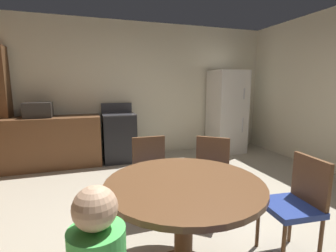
# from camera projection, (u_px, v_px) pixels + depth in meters

# --- Properties ---
(ground_plane) EXTENTS (14.00, 14.00, 0.00)m
(ground_plane) POSITION_uv_depth(u_px,v_px,m) (195.00, 227.00, 2.52)
(ground_plane) COLOR #A89E89
(wall_back) EXTENTS (6.01, 0.12, 2.70)m
(wall_back) POSITION_uv_depth(u_px,v_px,m) (137.00, 90.00, 5.06)
(wall_back) COLOR beige
(wall_back) RESTS_ON ground
(kitchen_counter) EXTENTS (1.90, 0.60, 0.90)m
(kitchen_counter) POSITION_uv_depth(u_px,v_px,m) (45.00, 143.00, 4.30)
(kitchen_counter) COLOR brown
(kitchen_counter) RESTS_ON ground
(oven_range) EXTENTS (0.60, 0.60, 1.10)m
(oven_range) POSITION_uv_depth(u_px,v_px,m) (119.00, 137.00, 4.70)
(oven_range) COLOR black
(oven_range) RESTS_ON ground
(refrigerator) EXTENTS (0.68, 0.68, 1.76)m
(refrigerator) POSITION_uv_depth(u_px,v_px,m) (227.00, 112.00, 5.29)
(refrigerator) COLOR silver
(refrigerator) RESTS_ON ground
(microwave) EXTENTS (0.44, 0.32, 0.26)m
(microwave) POSITION_uv_depth(u_px,v_px,m) (38.00, 110.00, 4.19)
(microwave) COLOR #2D2B28
(microwave) RESTS_ON kitchen_counter
(dining_table) EXTENTS (1.16, 1.16, 0.76)m
(dining_table) POSITION_uv_depth(u_px,v_px,m) (184.00, 202.00, 1.81)
(dining_table) COLOR brown
(dining_table) RESTS_ON ground
(chair_north) EXTENTS (0.40, 0.40, 0.87)m
(chair_north) POSITION_uv_depth(u_px,v_px,m) (151.00, 171.00, 2.75)
(chair_north) COLOR brown
(chair_north) RESTS_ON ground
(chair_east) EXTENTS (0.44, 0.44, 0.87)m
(chair_east) POSITION_uv_depth(u_px,v_px,m) (297.00, 201.00, 2.04)
(chair_east) COLOR brown
(chair_east) RESTS_ON ground
(chair_northeast) EXTENTS (0.56, 0.56, 0.87)m
(chair_northeast) POSITION_uv_depth(u_px,v_px,m) (210.00, 171.00, 2.73)
(chair_northeast) COLOR brown
(chair_northeast) RESTS_ON ground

